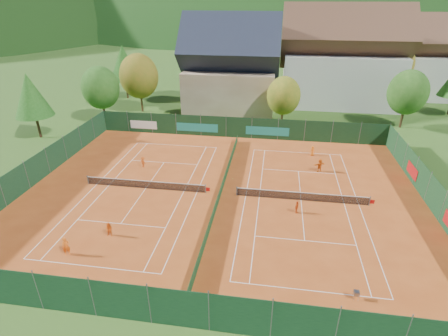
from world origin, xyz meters
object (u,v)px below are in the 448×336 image
ball_hopper (357,293)px  player_right_far_a (312,151)px  player_left_near (66,246)px  player_left_mid (109,230)px  hotel_block_b (409,62)px  player_right_near (297,207)px  player_left_far (143,162)px  player_right_far_b (320,165)px  hotel_block_a (341,63)px  chalet (231,71)px

ball_hopper → player_right_far_a: (-1.13, 23.38, 0.09)m
player_left_near → player_left_mid: bearing=15.8°
hotel_block_b → player_left_near: size_ratio=11.09×
ball_hopper → player_right_far_a: 23.41m
player_right_far_a → player_left_mid: bearing=18.7°
player_right_near → player_right_far_a: size_ratio=0.96×
ball_hopper → player_left_far: bearing=140.9°
player_right_far_b → player_right_far_a: bearing=-110.1°
player_left_near → player_right_near: player_left_near is taller
player_left_mid → player_right_near: (15.60, 5.88, -0.04)m
hotel_block_a → player_left_far: 41.13m
player_right_far_a → player_right_far_b: (0.48, -4.40, 0.13)m
chalet → player_left_near: chalet is taller
player_right_far_a → player_left_near: bearing=19.0°
chalet → player_left_near: (-7.41, -40.87, -5.85)m
chalet → player_left_far: 26.77m
hotel_block_a → hotel_block_b: (14.00, 8.00, -0.76)m
ball_hopper → player_left_near: (-21.39, 1.34, 0.22)m
hotel_block_b → player_left_near: (-40.41, -54.87, -5.84)m
hotel_block_a → player_right_far_a: bearing=-103.9°
player_left_mid → ball_hopper: bearing=-7.4°
hotel_block_a → player_right_near: size_ratio=17.47×
hotel_block_b → player_right_far_b: 42.51m
player_right_far_a → player_right_far_b: size_ratio=0.83×
player_left_near → player_right_far_b: 27.23m
chalet → ball_hopper: size_ratio=20.25×
player_left_far → player_left_near: bearing=109.8°
chalet → ball_hopper: chalet is taller
ball_hopper → player_left_near: size_ratio=0.51×
hotel_block_a → player_left_mid: bearing=-118.6°
chalet → player_left_near: bearing=-100.3°
hotel_block_b → player_left_far: size_ratio=13.21×
player_left_mid → player_right_far_a: 26.44m
hotel_block_a → ball_hopper: (-5.02, -48.20, -6.83)m
ball_hopper → player_right_far_a: bearing=92.8°
hotel_block_a → player_right_far_b: 30.50m
hotel_block_a → ball_hopper: 48.94m
player_left_near → player_right_near: size_ratio=1.26×
hotel_block_a → hotel_block_b: 16.14m
hotel_block_b → player_right_far_a: bearing=-121.5°
hotel_block_b → player_right_far_b: (-19.67, -37.23, -5.84)m
hotel_block_a → player_left_near: hotel_block_a is taller
player_right_near → player_right_far_b: size_ratio=0.79×
player_right_far_b → hotel_block_a: bearing=-127.3°
player_left_mid → chalet: bearing=86.8°
chalet → player_left_near: 41.94m
ball_hopper → player_right_near: size_ratio=0.65×
chalet → player_right_far_b: 27.41m
player_right_far_a → ball_hopper: bearing=64.4°
player_left_far → hotel_block_a: bearing=-108.7°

